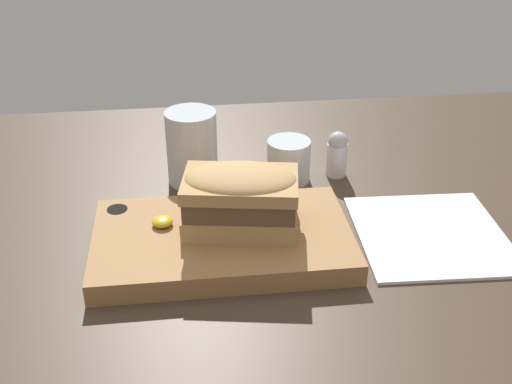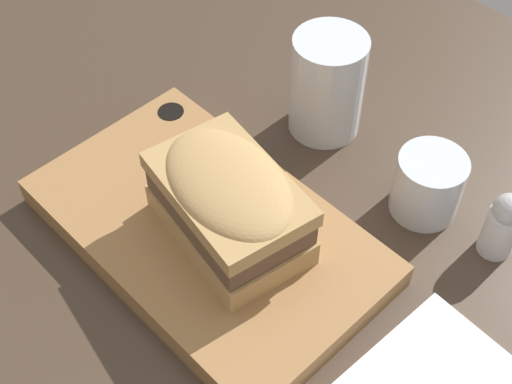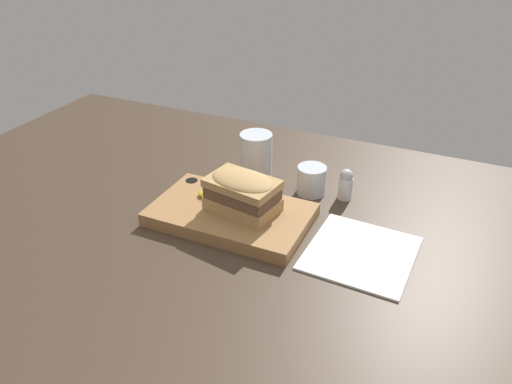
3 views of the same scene
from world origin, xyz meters
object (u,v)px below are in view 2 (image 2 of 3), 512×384
serving_board (207,231)px  water_glass (327,91)px  wine_glass (428,186)px  sandwich (229,202)px  salt_shaker (503,224)px

serving_board → water_glass: bearing=98.6°
serving_board → wine_glass: size_ratio=4.94×
sandwich → salt_shaker: size_ratio=2.14×
sandwich → water_glass: 18.36cm
salt_shaker → sandwich: bearing=-133.1°
water_glass → salt_shaker: 20.89cm
serving_board → salt_shaker: 25.22cm
wine_glass → water_glass: bearing=174.0°
sandwich → salt_shaker: 23.24cm
serving_board → sandwich: 5.97cm
sandwich → serving_board: bearing=-164.3°
wine_glass → serving_board: bearing=-123.0°
wine_glass → salt_shaker: size_ratio=0.91×
water_glass → wine_glass: water_glass is taller
water_glass → salt_shaker: bearing=-1.9°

